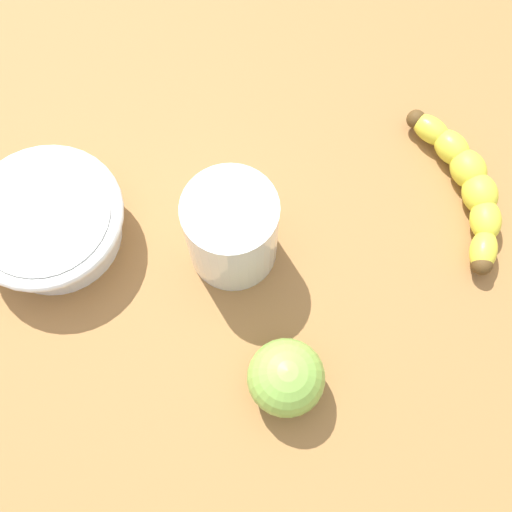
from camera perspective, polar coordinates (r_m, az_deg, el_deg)
name	(u,v)px	position (r cm, az deg, el deg)	size (l,w,h in cm)	color
wooden_tabletop	(286,187)	(64.70, 2.78, 6.50)	(120.00, 120.00, 3.00)	olive
banana	(467,183)	(64.70, 19.09, 6.43)	(13.30, 14.98, 3.41)	yellow
smoothie_glass	(232,231)	(55.73, -2.29, 2.35)	(8.54, 8.54, 9.77)	silver
ceramic_bowl	(49,222)	(61.02, -18.77, 2.98)	(14.83, 14.83, 5.33)	white
green_apple_fruit	(286,378)	(53.46, 2.83, -11.29)	(6.78, 6.78, 6.78)	#84B747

